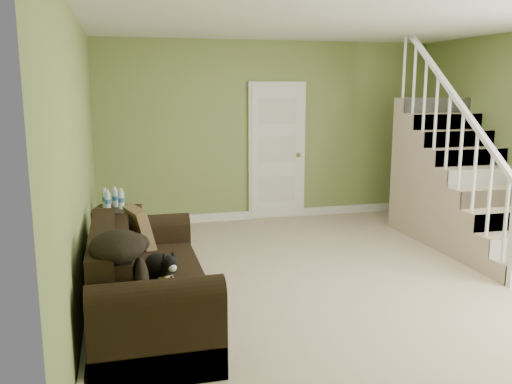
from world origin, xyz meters
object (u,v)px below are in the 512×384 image
sofa (144,288)px  side_table (117,233)px  banana (168,281)px  cat (160,266)px

sofa → side_table: 1.86m
side_table → banana: size_ratio=4.60×
sofa → banana: 0.40m
side_table → banana: (0.39, -2.18, 0.17)m
sofa → side_table: size_ratio=2.55×
sofa → cat: bearing=-52.7°
sofa → side_table: (-0.22, 1.85, -0.01)m
side_table → banana: 2.22m
side_table → cat: side_table is taller
sofa → cat: 0.31m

